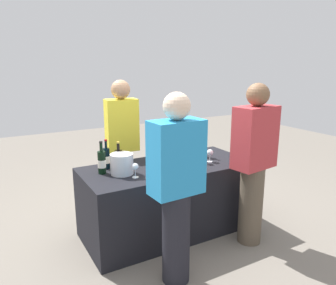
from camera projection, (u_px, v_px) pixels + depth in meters
ground_plane at (168, 230)px, 3.68m from camera, size 12.00×12.00×0.00m
tasting_table at (168, 198)px, 3.59m from camera, size 1.82×0.82×0.76m
wine_bottle_0 at (102, 162)px, 3.22m from camera, size 0.08×0.08×0.33m
wine_bottle_1 at (106, 158)px, 3.36m from camera, size 0.07×0.07×0.31m
wine_bottle_2 at (119, 160)px, 3.32m from camera, size 0.08×0.08×0.30m
wine_bottle_3 at (151, 152)px, 3.58m from camera, size 0.08×0.08×0.32m
wine_bottle_4 at (202, 147)px, 3.79m from camera, size 0.08×0.08×0.31m
wine_glass_0 at (135, 167)px, 3.11m from camera, size 0.06×0.06×0.14m
wine_glass_1 at (167, 161)px, 3.30m from camera, size 0.07×0.07×0.14m
wine_glass_2 at (197, 157)px, 3.48m from camera, size 0.06×0.06×0.13m
wine_glass_3 at (204, 154)px, 3.54m from camera, size 0.06×0.06×0.14m
wine_glass_4 at (210, 153)px, 3.60m from camera, size 0.07×0.07×0.14m
ice_bucket at (122, 164)px, 3.21m from camera, size 0.23×0.23×0.20m
server_pouring at (122, 143)px, 3.88m from camera, size 0.39×0.24×1.63m
guest_0 at (176, 185)px, 2.64m from camera, size 0.44×0.25×1.61m
guest_1 at (254, 161)px, 3.25m from camera, size 0.46×0.30×1.64m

